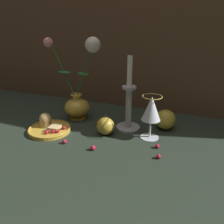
{
  "coord_description": "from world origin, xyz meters",
  "views": [
    {
      "loc": [
        0.33,
        -0.72,
        0.41
      ],
      "look_at": [
        0.05,
        -0.01,
        0.1
      ],
      "focal_mm": 35.0,
      "sensor_mm": 36.0,
      "label": 1
    }
  ],
  "objects_px": {
    "candlestick": "(129,107)",
    "apple_near_glass": "(105,126)",
    "vase": "(78,95)",
    "plate_with_pastries": "(49,127)",
    "wine_glass": "(151,110)",
    "apple_beside_vase": "(165,119)"
  },
  "relations": [
    {
      "from": "vase",
      "to": "apple_near_glass",
      "type": "height_order",
      "value": "vase"
    },
    {
      "from": "wine_glass",
      "to": "apple_near_glass",
      "type": "relative_size",
      "value": 2.04
    },
    {
      "from": "plate_with_pastries",
      "to": "apple_near_glass",
      "type": "relative_size",
      "value": 2.07
    },
    {
      "from": "apple_beside_vase",
      "to": "vase",
      "type": "bearing_deg",
      "value": -174.6
    },
    {
      "from": "candlestick",
      "to": "apple_near_glass",
      "type": "bearing_deg",
      "value": -131.82
    },
    {
      "from": "vase",
      "to": "wine_glass",
      "type": "distance_m",
      "value": 0.35
    },
    {
      "from": "vase",
      "to": "plate_with_pastries",
      "type": "relative_size",
      "value": 2.12
    },
    {
      "from": "vase",
      "to": "apple_beside_vase",
      "type": "bearing_deg",
      "value": 5.4
    },
    {
      "from": "vase",
      "to": "apple_near_glass",
      "type": "xyz_separation_m",
      "value": [
        0.18,
        -0.1,
        -0.08
      ]
    },
    {
      "from": "plate_with_pastries",
      "to": "candlestick",
      "type": "distance_m",
      "value": 0.34
    },
    {
      "from": "wine_glass",
      "to": "apple_near_glass",
      "type": "xyz_separation_m",
      "value": [
        -0.17,
        -0.04,
        -0.08
      ]
    },
    {
      "from": "vase",
      "to": "candlestick",
      "type": "distance_m",
      "value": 0.25
    },
    {
      "from": "vase",
      "to": "plate_with_pastries",
      "type": "distance_m",
      "value": 0.19
    },
    {
      "from": "vase",
      "to": "apple_near_glass",
      "type": "relative_size",
      "value": 4.4
    },
    {
      "from": "candlestick",
      "to": "vase",
      "type": "bearing_deg",
      "value": 174.94
    },
    {
      "from": "apple_near_glass",
      "to": "vase",
      "type": "bearing_deg",
      "value": 150.37
    },
    {
      "from": "candlestick",
      "to": "apple_beside_vase",
      "type": "xyz_separation_m",
      "value": [
        0.14,
        0.06,
        -0.06
      ]
    },
    {
      "from": "candlestick",
      "to": "apple_near_glass",
      "type": "distance_m",
      "value": 0.12
    },
    {
      "from": "candlestick",
      "to": "apple_near_glass",
      "type": "xyz_separation_m",
      "value": [
        -0.07,
        -0.08,
        -0.06
      ]
    },
    {
      "from": "apple_near_glass",
      "to": "wine_glass",
      "type": "bearing_deg",
      "value": 11.73
    },
    {
      "from": "vase",
      "to": "plate_with_pastries",
      "type": "height_order",
      "value": "vase"
    },
    {
      "from": "wine_glass",
      "to": "candlestick",
      "type": "xyz_separation_m",
      "value": [
        -0.1,
        0.04,
        -0.02
      ]
    }
  ]
}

